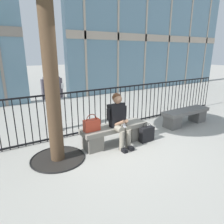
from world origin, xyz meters
TOP-DOWN VIEW (x-y plane):
  - ground_plane at (0.00, 0.00)m, footprint 60.00×60.00m
  - stone_bench at (0.00, 0.00)m, footprint 1.60×0.44m
  - seated_person_with_phone at (0.04, -0.13)m, footprint 0.52×0.66m
  - handbag_on_bench at (-0.58, -0.01)m, footprint 0.35×0.15m
  - shopping_bag at (0.73, -0.30)m, footprint 0.37×0.15m
  - bystander_at_railing at (-0.92, 1.55)m, footprint 0.55×0.28m
  - plaza_railing at (-0.00, 0.95)m, footprint 9.81×0.04m
  - stone_bench_far at (2.51, 0.00)m, footprint 1.60×0.44m
  - building_facade_right at (6.21, 5.37)m, footprint 10.70×0.43m

SIDE VIEW (x-z plane):
  - ground_plane at x=0.00m, z-range 0.00..0.00m
  - shopping_bag at x=0.73m, z-range -0.05..0.42m
  - stone_bench at x=0.00m, z-range 0.05..0.50m
  - stone_bench_far at x=2.51m, z-range 0.05..0.50m
  - plaza_railing at x=0.00m, z-range 0.01..1.16m
  - handbag_on_bench at x=-0.58m, z-range 0.40..0.77m
  - seated_person_with_phone at x=0.04m, z-range 0.04..1.26m
  - bystander_at_railing at x=-0.92m, z-range 0.15..1.86m
  - building_facade_right at x=6.21m, z-range 0.01..9.01m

